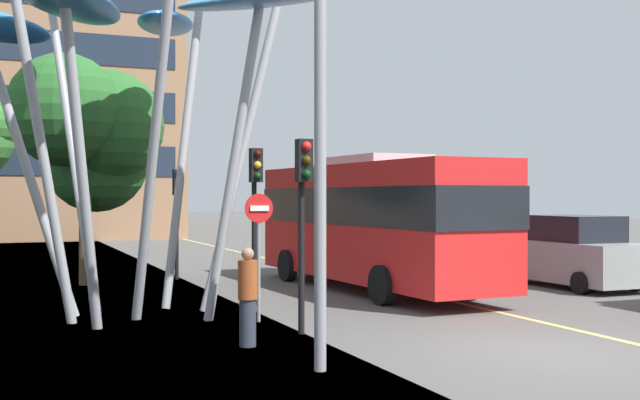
{
  "coord_description": "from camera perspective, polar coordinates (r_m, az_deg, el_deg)",
  "views": [
    {
      "loc": [
        -8.54,
        -10.57,
        2.59
      ],
      "look_at": [
        -1.2,
        7.39,
        2.5
      ],
      "focal_mm": 44.24,
      "sensor_mm": 36.0,
      "label": 1
    }
  ],
  "objects": [
    {
      "name": "tree_pavement_near",
      "position": [
        24.45,
        -16.26,
        4.73
      ],
      "size": [
        4.59,
        4.66,
        6.67
      ],
      "color": "brown",
      "rests_on": "ground"
    },
    {
      "name": "no_entry_sign",
      "position": [
        16.3,
        -4.45,
        -2.66
      ],
      "size": [
        0.6,
        0.12,
        2.65
      ],
      "color": "gray",
      "rests_on": "ground"
    },
    {
      "name": "car_parked_mid",
      "position": [
        23.61,
        17.89,
        -3.7
      ],
      "size": [
        2.08,
        4.43,
        2.04
      ],
      "color": "gray",
      "rests_on": "ground"
    },
    {
      "name": "car_side_street",
      "position": [
        34.54,
        4.12,
        -2.38
      ],
      "size": [
        2.04,
        3.85,
        2.13
      ],
      "color": "gold",
      "rests_on": "ground"
    },
    {
      "name": "pedestrian",
      "position": [
        13.73,
        -5.25,
        -6.98
      ],
      "size": [
        0.34,
        0.34,
        1.71
      ],
      "color": "#2D3342",
      "rests_on": "ground"
    },
    {
      "name": "ground",
      "position": [
        13.43,
        14.31,
        -11.08
      ],
      "size": [
        120.0,
        240.0,
        0.1
      ],
      "color": "#54514F"
    },
    {
      "name": "car_parked_far",
      "position": [
        28.63,
        10.43,
        -2.97
      ],
      "size": [
        2.01,
        4.02,
        2.06
      ],
      "color": "maroon",
      "rests_on": "ground"
    },
    {
      "name": "street_lamp",
      "position": [
        12.01,
        1.35,
        11.52
      ],
      "size": [
        1.43,
        0.44,
        7.8
      ],
      "color": "gray",
      "rests_on": "ground"
    },
    {
      "name": "traffic_light_kerb_far",
      "position": [
        18.72,
        -4.7,
        0.59
      ],
      "size": [
        0.28,
        0.42,
        3.73
      ],
      "color": "black",
      "rests_on": "ground"
    },
    {
      "name": "red_bus",
      "position": [
        21.78,
        3.79,
        -1.25
      ],
      "size": [
        3.08,
        10.22,
        3.69
      ],
      "color": "red",
      "rests_on": "ground"
    },
    {
      "name": "traffic_light_kerb_near",
      "position": [
        14.72,
        -1.22,
        0.5
      ],
      "size": [
        0.28,
        0.42,
        3.66
      ],
      "color": "black",
      "rests_on": "ground"
    },
    {
      "name": "traffic_light_island_mid",
      "position": [
        24.84,
        -10.28,
        0.03
      ],
      "size": [
        0.28,
        0.42,
        3.42
      ],
      "color": "black",
      "rests_on": "ground"
    }
  ]
}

